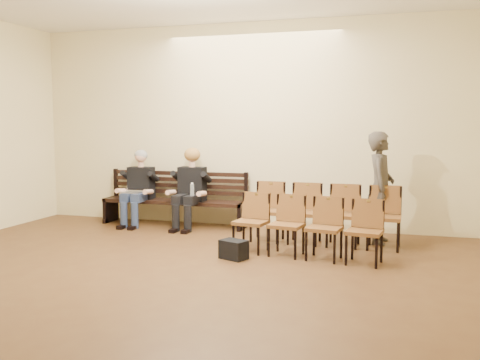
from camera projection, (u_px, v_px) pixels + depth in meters
The scene contains 11 objects.
ground at pixel (99, 330), 4.62m from camera, with size 10.00×10.00×0.00m, color #55391D.
room_walls at pixel (136, 44), 5.11m from camera, with size 8.02×10.01×3.51m.
bench at pixel (174, 212), 9.41m from camera, with size 2.60×0.90×0.45m, color black.
seated_man at pixel (139, 188), 9.43m from camera, with size 0.54×0.74×1.29m, color black, non-canonical shape.
seated_woman at pixel (190, 190), 9.15m from camera, with size 0.56×0.77×1.30m, color black, non-canonical shape.
laptop at pixel (132, 193), 9.31m from camera, with size 0.36×0.28×0.26m, color #BABABF.
water_bottle at pixel (192, 197), 8.90m from camera, with size 0.07×0.07×0.22m, color silver.
bag at pixel (234, 250), 7.06m from camera, with size 0.34×0.23×0.25m, color black.
passerby at pixel (380, 179), 7.94m from camera, with size 0.70×0.46×1.92m, color #3C3731.
chair_row_front at pixel (324, 214), 7.87m from camera, with size 2.19×0.49×0.90m, color brown.
chair_row_back at pixel (305, 227), 7.10m from camera, with size 2.01×0.45×0.83m, color brown.
Camera 1 is at (2.46, -3.92, 1.78)m, focal length 40.00 mm.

